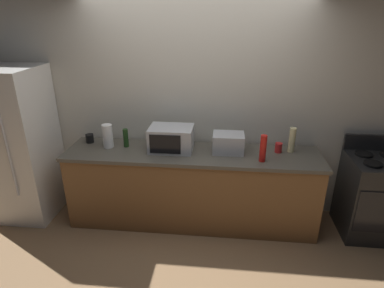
# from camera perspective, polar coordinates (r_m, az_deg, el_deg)

# --- Properties ---
(ground_plane) EXTENTS (8.00, 8.00, 0.00)m
(ground_plane) POSITION_cam_1_polar(r_m,az_deg,el_deg) (3.71, -0.67, -16.87)
(ground_plane) COLOR #93704C
(back_wall) EXTENTS (6.40, 0.10, 2.70)m
(back_wall) POSITION_cam_1_polar(r_m,az_deg,el_deg) (3.80, 0.64, 7.26)
(back_wall) COLOR beige
(back_wall) RESTS_ON ground_plane
(counter_run) EXTENTS (2.84, 0.64, 0.90)m
(counter_run) POSITION_cam_1_polar(r_m,az_deg,el_deg) (3.77, 0.00, -7.70)
(counter_run) COLOR brown
(counter_run) RESTS_ON ground_plane
(refrigerator) EXTENTS (0.72, 0.73, 1.80)m
(refrigerator) POSITION_cam_1_polar(r_m,az_deg,el_deg) (4.28, -28.46, -0.14)
(refrigerator) COLOR white
(refrigerator) RESTS_ON ground_plane
(stove_range) EXTENTS (0.60, 0.61, 1.08)m
(stove_range) POSITION_cam_1_polar(r_m,az_deg,el_deg) (4.11, 29.29, -8.07)
(stove_range) COLOR black
(stove_range) RESTS_ON ground_plane
(microwave) EXTENTS (0.48, 0.35, 0.27)m
(microwave) POSITION_cam_1_polar(r_m,az_deg,el_deg) (3.59, -3.70, 0.96)
(microwave) COLOR #B7BABF
(microwave) RESTS_ON counter_run
(toaster_oven) EXTENTS (0.34, 0.26, 0.21)m
(toaster_oven) POSITION_cam_1_polar(r_m,az_deg,el_deg) (3.57, 6.46, 0.19)
(toaster_oven) COLOR #B7BABF
(toaster_oven) RESTS_ON counter_run
(paper_towel_roll) EXTENTS (0.12, 0.12, 0.27)m
(paper_towel_roll) POSITION_cam_1_polar(r_m,az_deg,el_deg) (3.78, -14.73, 1.37)
(paper_towel_roll) COLOR white
(paper_towel_roll) RESTS_ON counter_run
(bottle_wine) EXTENTS (0.06, 0.06, 0.21)m
(bottle_wine) POSITION_cam_1_polar(r_m,az_deg,el_deg) (3.75, -11.66, 1.06)
(bottle_wine) COLOR #1E3F19
(bottle_wine) RESTS_ON counter_run
(bottle_hot_sauce) EXTENTS (0.07, 0.07, 0.29)m
(bottle_hot_sauce) POSITION_cam_1_polar(r_m,az_deg,el_deg) (3.39, 12.49, -0.77)
(bottle_hot_sauce) COLOR red
(bottle_hot_sauce) RESTS_ON counter_run
(bottle_hand_soap) EXTENTS (0.07, 0.07, 0.28)m
(bottle_hand_soap) POSITION_cam_1_polar(r_m,az_deg,el_deg) (3.70, 17.31, 0.68)
(bottle_hand_soap) COLOR beige
(bottle_hand_soap) RESTS_ON counter_run
(mug_black) EXTENTS (0.09, 0.09, 0.10)m
(mug_black) POSITION_cam_1_polar(r_m,az_deg,el_deg) (4.00, -17.68, 0.97)
(mug_black) COLOR black
(mug_black) RESTS_ON counter_run
(mug_red) EXTENTS (0.08, 0.08, 0.11)m
(mug_red) POSITION_cam_1_polar(r_m,az_deg,el_deg) (3.68, 15.09, -0.63)
(mug_red) COLOR red
(mug_red) RESTS_ON counter_run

